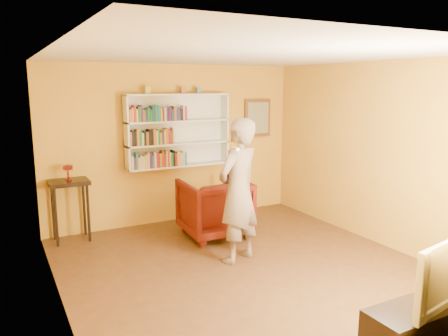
{
  "coord_description": "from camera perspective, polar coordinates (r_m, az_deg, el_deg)",
  "views": [
    {
      "loc": [
        -2.76,
        -4.5,
        2.34
      ],
      "look_at": [
        0.03,
        0.75,
        1.22
      ],
      "focal_mm": 35.0,
      "sensor_mm": 36.0,
      "label": 1
    }
  ],
  "objects": [
    {
      "name": "television",
      "position": [
        4.27,
        26.13,
        -11.76
      ],
      "size": [
        1.06,
        0.32,
        0.61
      ],
      "primitive_type": "imported",
      "rotation": [
        0.0,
        0.0,
        0.18
      ],
      "color": "black",
      "rests_on": "tv_cabinet"
    },
    {
      "name": "ruby_lustre",
      "position": [
        6.92,
        -19.74,
        -0.13
      ],
      "size": [
        0.15,
        0.15,
        0.24
      ],
      "color": "maroon",
      "rests_on": "console_table"
    },
    {
      "name": "room_shell",
      "position": [
        5.44,
        3.46,
        -3.44
      ],
      "size": [
        5.3,
        5.8,
        2.88
      ],
      "color": "#4C3018",
      "rests_on": "ground"
    },
    {
      "name": "bookshelf",
      "position": [
        7.48,
        -6.19,
        4.89
      ],
      "size": [
        1.8,
        0.29,
        1.23
      ],
      "color": "silver",
      "rests_on": "room_shell"
    },
    {
      "name": "game_remote",
      "position": [
        5.23,
        1.43,
        2.55
      ],
      "size": [
        0.04,
        0.15,
        0.04
      ],
      "primitive_type": "cube",
      "color": "silver",
      "rests_on": "person"
    },
    {
      "name": "ornament_right",
      "position": [
        7.54,
        -3.37,
        10.09
      ],
      "size": [
        0.08,
        0.08,
        0.1
      ],
      "primitive_type": "cube",
      "color": "slate",
      "rests_on": "bookshelf"
    },
    {
      "name": "books_row_lower",
      "position": [
        7.31,
        -8.57,
        1.03
      ],
      "size": [
        0.96,
        0.19,
        0.27
      ],
      "color": "beige",
      "rests_on": "bookshelf"
    },
    {
      "name": "ornament_centre",
      "position": [
        7.42,
        -5.42,
        10.07
      ],
      "size": [
        0.08,
        0.08,
        0.11
      ],
      "primitive_type": "cube",
      "color": "#9C5334",
      "rests_on": "bookshelf"
    },
    {
      "name": "person",
      "position": [
        5.79,
        1.88,
        -3.04
      ],
      "size": [
        0.83,
        0.71,
        1.94
      ],
      "primitive_type": "imported",
      "rotation": [
        0.0,
        0.0,
        3.55
      ],
      "color": "#746455",
      "rests_on": "ground"
    },
    {
      "name": "books_row_middle",
      "position": [
        7.22,
        -9.49,
        3.95
      ],
      "size": [
        0.74,
        0.19,
        0.27
      ],
      "color": "#B96925",
      "rests_on": "bookshelf"
    },
    {
      "name": "tv_cabinet",
      "position": [
        4.5,
        25.53,
        -18.24
      ],
      "size": [
        1.37,
        0.41,
        0.49
      ],
      "primitive_type": "cube",
      "color": "black",
      "rests_on": "ground"
    },
    {
      "name": "armchair",
      "position": [
        6.9,
        -1.27,
        -5.19
      ],
      "size": [
        1.02,
        1.05,
        0.91
      ],
      "primitive_type": "imported",
      "rotation": [
        0.0,
        0.0,
        3.09
      ],
      "color": "#440804",
      "rests_on": "ground"
    },
    {
      "name": "console_table",
      "position": [
        6.99,
        -19.57,
        -2.83
      ],
      "size": [
        0.58,
        0.44,
        0.95
      ],
      "color": "black",
      "rests_on": "ground"
    },
    {
      "name": "ornament_left",
      "position": [
        7.21,
        -9.98,
        9.97
      ],
      "size": [
        0.08,
        0.08,
        0.12
      ],
      "primitive_type": "cube",
      "color": "gold",
      "rests_on": "bookshelf"
    },
    {
      "name": "framed_painting",
      "position": [
        8.26,
        4.4,
        6.55
      ],
      "size": [
        0.55,
        0.05,
        0.7
      ],
      "color": "brown",
      "rests_on": "room_shell"
    },
    {
      "name": "books_row_upper",
      "position": [
        7.22,
        -8.75,
        6.96
      ],
      "size": [
        0.98,
        0.19,
        0.27
      ],
      "color": "#B96925",
      "rests_on": "bookshelf"
    }
  ]
}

